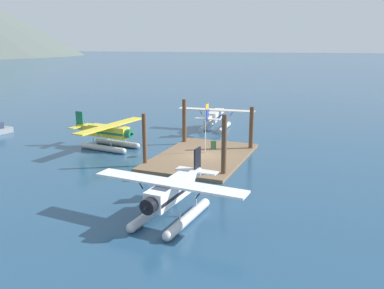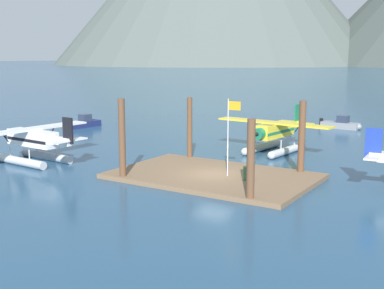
% 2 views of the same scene
% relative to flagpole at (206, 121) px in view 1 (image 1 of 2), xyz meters
% --- Properties ---
extents(ground_plane, '(1200.00, 1200.00, 0.00)m').
position_rel_flagpole_xyz_m(ground_plane, '(-1.21, -0.04, -3.57)').
color(ground_plane, navy).
extents(dock_platform, '(13.35, 8.53, 0.30)m').
position_rel_flagpole_xyz_m(dock_platform, '(-1.21, -0.04, -3.42)').
color(dock_platform, brown).
rests_on(dock_platform, ground).
extents(piling_near_left, '(0.45, 0.45, 5.48)m').
position_rel_flagpole_xyz_m(piling_near_left, '(-6.00, -3.79, -0.83)').
color(piling_near_left, brown).
rests_on(piling_near_left, ground).
extents(piling_near_right, '(0.46, 0.46, 4.79)m').
position_rel_flagpole_xyz_m(piling_near_right, '(3.44, -3.94, -1.17)').
color(piling_near_right, brown).
rests_on(piling_near_right, ground).
extents(piling_far_left, '(0.41, 0.41, 5.01)m').
position_rel_flagpole_xyz_m(piling_far_left, '(-5.71, 4.04, -1.06)').
color(piling_far_left, brown).
rests_on(piling_far_left, ground).
extents(piling_far_right, '(0.47, 0.47, 5.20)m').
position_rel_flagpole_xyz_m(piling_far_right, '(3.53, 3.87, -0.97)').
color(piling_far_right, brown).
rests_on(piling_far_right, ground).
extents(flagpole, '(0.95, 0.10, 5.17)m').
position_rel_flagpole_xyz_m(flagpole, '(0.00, 0.00, 0.00)').
color(flagpole, silver).
rests_on(flagpole, dock_platform).
extents(fuel_drum, '(0.62, 0.62, 0.88)m').
position_rel_flagpole_xyz_m(fuel_drum, '(1.50, -0.33, -2.83)').
color(fuel_drum, '#33663D').
rests_on(fuel_drum, dock_platform).
extents(seaplane_cream_stbd_fwd, '(7.97, 10.47, 3.84)m').
position_rel_flagpole_xyz_m(seaplane_cream_stbd_fwd, '(12.68, 3.16, -1.99)').
color(seaplane_cream_stbd_fwd, '#B7BABF').
rests_on(seaplane_cream_stbd_fwd, ground).
extents(seaplane_yellow_bow_centre, '(10.49, 7.96, 3.84)m').
position_rel_flagpole_xyz_m(seaplane_yellow_bow_centre, '(-1.38, 10.76, -1.99)').
color(seaplane_yellow_bow_centre, '#B7BABF').
rests_on(seaplane_yellow_bow_centre, ground).
extents(seaplane_white_port_aft, '(7.97, 10.47, 3.84)m').
position_rel_flagpole_xyz_m(seaplane_white_port_aft, '(-15.57, -3.15, -1.99)').
color(seaplane_white_port_aft, '#B7BABF').
rests_on(seaplane_white_port_aft, ground).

